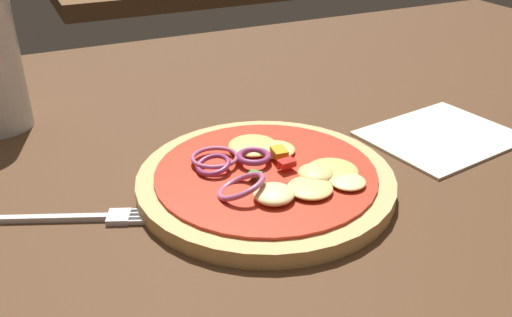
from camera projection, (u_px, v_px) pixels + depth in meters
name	position (u px, v px, depth m)	size (l,w,h in m)	color
dining_table	(255.00, 185.00, 0.53)	(1.49, 0.93, 0.04)	#4C301C
pizza	(267.00, 178.00, 0.48)	(0.23, 0.23, 0.03)	tan
fork	(87.00, 218.00, 0.44)	(0.15, 0.08, 0.01)	silver
napkin	(441.00, 136.00, 0.58)	(0.17, 0.14, 0.00)	silver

